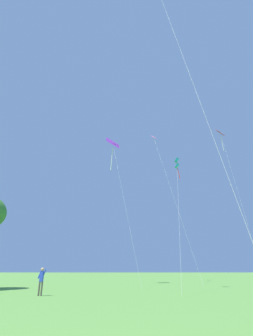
% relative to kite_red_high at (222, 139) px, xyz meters
% --- Properties ---
extents(kite_red_high, '(2.17, 9.76, 25.12)m').
position_rel_kite_red_high_xyz_m(kite_red_high, '(0.00, 0.00, 0.00)').
color(kite_red_high, red).
rests_on(kite_red_high, ground_plane).
extents(kite_teal_box, '(2.29, 7.72, 12.70)m').
position_rel_kite_red_high_xyz_m(kite_teal_box, '(-11.66, -14.85, -11.07)').
color(kite_teal_box, teal).
rests_on(kite_teal_box, ground_plane).
extents(kite_pink_low, '(3.36, 12.21, 23.85)m').
position_rel_kite_red_high_xyz_m(kite_pink_low, '(-11.66, -0.89, -2.09)').
color(kite_pink_low, pink).
rests_on(kite_pink_low, ground_plane).
extents(kite_purple_streamer, '(4.14, 9.28, 19.37)m').
position_rel_kite_red_high_xyz_m(kite_purple_streamer, '(-18.82, -7.30, -5.76)').
color(kite_purple_streamer, purple).
rests_on(kite_purple_streamer, ground_plane).
extents(person_far_back, '(0.55, 0.23, 1.69)m').
position_rel_kite_red_high_xyz_m(person_far_back, '(-22.63, -21.54, -21.99)').
color(person_far_back, '#665B4C').
rests_on(person_far_back, ground_plane).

